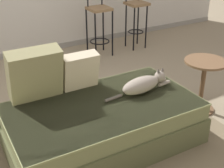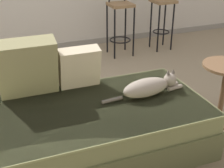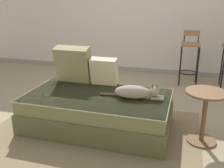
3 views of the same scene
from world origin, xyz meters
name	(u,v)px [view 1 (image 1 of 3)]	position (x,y,z in m)	size (l,w,h in m)	color
ground_plane	(85,122)	(0.00, 0.00, 0.00)	(16.00, 16.00, 0.00)	gray
wall_baseboard_trim	(25,52)	(0.00, 2.20, 0.04)	(8.00, 0.02, 0.09)	gray
area_rug	(120,160)	(0.00, -0.70, 0.00)	(2.42, 2.08, 0.01)	#75664C
couch	(103,123)	(0.00, -0.40, 0.21)	(1.74, 1.00, 0.42)	brown
throw_pillow_corner	(35,74)	(-0.47, -0.01, 0.67)	(0.47, 0.27, 0.49)	#847F56
throw_pillow_middle	(80,71)	(-0.04, -0.01, 0.60)	(0.35, 0.20, 0.37)	beige
cat	(143,84)	(0.45, -0.38, 0.50)	(0.75, 0.21, 0.19)	gray
bar_stool_near_window	(99,19)	(1.04, 1.63, 0.57)	(0.32, 0.32, 0.96)	black
bar_stool_by_doorway	(136,11)	(1.72, 1.63, 0.61)	(0.32, 0.32, 1.02)	black
side_table	(203,78)	(1.21, -0.41, 0.38)	(0.44, 0.44, 0.59)	brown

